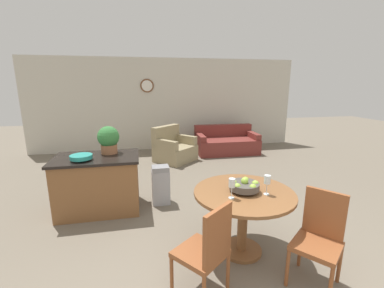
# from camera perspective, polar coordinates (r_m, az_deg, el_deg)

# --- Properties ---
(wall_back) EXTENTS (8.00, 0.09, 2.70)m
(wall_back) POSITION_cam_1_polar(r_m,az_deg,el_deg) (7.86, -5.47, 8.74)
(wall_back) COLOR beige
(wall_back) RESTS_ON ground_plane
(dining_table) EXTENTS (1.15, 1.15, 0.77)m
(dining_table) POSITION_cam_1_polar(r_m,az_deg,el_deg) (3.10, 11.34, -13.27)
(dining_table) COLOR brown
(dining_table) RESTS_ON ground_plane
(dining_chair_near_left) EXTENTS (0.59, 0.59, 0.95)m
(dining_chair_near_left) POSITION_cam_1_polar(r_m,az_deg,el_deg) (2.52, 3.37, -22.11)
(dining_chair_near_left) COLOR brown
(dining_chair_near_left) RESTS_ON ground_plane
(dining_chair_near_right) EXTENTS (0.59, 0.59, 0.95)m
(dining_chair_near_right) POSITION_cam_1_polar(r_m,az_deg,el_deg) (2.97, 26.45, -17.61)
(dining_chair_near_right) COLOR brown
(dining_chair_near_right) RESTS_ON ground_plane
(fruit_bowl) EXTENTS (0.34, 0.34, 0.17)m
(fruit_bowl) POSITION_cam_1_polar(r_m,az_deg,el_deg) (3.00, 11.58, -9.03)
(fruit_bowl) COLOR #4C4742
(fruit_bowl) RESTS_ON dining_table
(wine_glass_left) EXTENTS (0.07, 0.07, 0.22)m
(wine_glass_left) POSITION_cam_1_polar(r_m,az_deg,el_deg) (2.78, 8.87, -8.70)
(wine_glass_left) COLOR silver
(wine_glass_left) RESTS_ON dining_table
(wine_glass_right) EXTENTS (0.07, 0.07, 0.22)m
(wine_glass_right) POSITION_cam_1_polar(r_m,az_deg,el_deg) (2.95, 16.38, -7.75)
(wine_glass_right) COLOR silver
(wine_glass_right) RESTS_ON dining_table
(kitchen_island) EXTENTS (1.27, 0.80, 0.88)m
(kitchen_island) POSITION_cam_1_polar(r_m,az_deg,el_deg) (4.32, -20.03, -8.26)
(kitchen_island) COLOR brown
(kitchen_island) RESTS_ON ground_plane
(teal_bowl) EXTENTS (0.31, 0.31, 0.08)m
(teal_bowl) POSITION_cam_1_polar(r_m,az_deg,el_deg) (4.05, -23.41, -2.66)
(teal_bowl) COLOR teal
(teal_bowl) RESTS_ON kitchen_island
(potted_plant) EXTENTS (0.34, 0.34, 0.44)m
(potted_plant) POSITION_cam_1_polar(r_m,az_deg,el_deg) (4.27, -18.06, 1.06)
(potted_plant) COLOR #A36642
(potted_plant) RESTS_ON kitchen_island
(trash_bin) EXTENTS (0.29, 0.24, 0.65)m
(trash_bin) POSITION_cam_1_polar(r_m,az_deg,el_deg) (4.36, -6.94, -9.02)
(trash_bin) COLOR #9E9EA3
(trash_bin) RESTS_ON ground_plane
(couch) EXTENTS (1.75, 1.01, 0.77)m
(couch) POSITION_cam_1_polar(r_m,az_deg,el_deg) (7.55, 7.58, 0.19)
(couch) COLOR maroon
(couch) RESTS_ON ground_plane
(armchair) EXTENTS (1.22, 1.21, 0.89)m
(armchair) POSITION_cam_1_polar(r_m,az_deg,el_deg) (6.69, -4.06, -1.20)
(armchair) COLOR #998966
(armchair) RESTS_ON ground_plane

